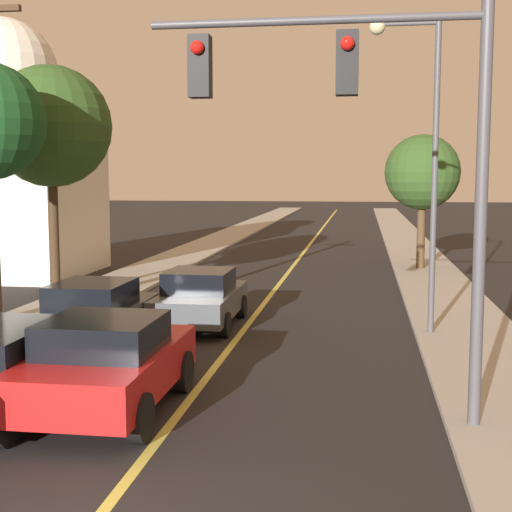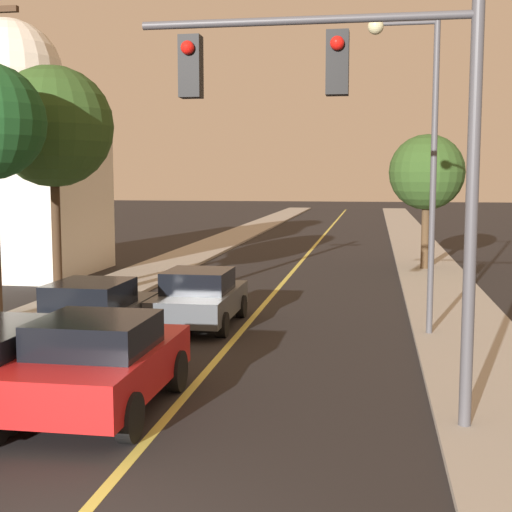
% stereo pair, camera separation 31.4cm
% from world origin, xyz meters
% --- Properties ---
extents(road_surface, '(8.17, 80.00, 0.01)m').
position_xyz_m(road_surface, '(0.00, 36.00, 0.01)').
color(road_surface, black).
rests_on(road_surface, ground).
extents(sidewalk_left, '(2.50, 80.00, 0.12)m').
position_xyz_m(sidewalk_left, '(-5.33, 36.00, 0.06)').
color(sidewalk_left, '#9E998E').
rests_on(sidewalk_left, ground).
extents(sidewalk_right, '(2.50, 80.00, 0.12)m').
position_xyz_m(sidewalk_right, '(5.33, 36.00, 0.06)').
color(sidewalk_right, '#9E998E').
rests_on(sidewalk_right, ground).
extents(car_near_lane_front, '(2.06, 3.92, 1.55)m').
position_xyz_m(car_near_lane_front, '(-1.14, 4.39, 0.81)').
color(car_near_lane_front, red).
rests_on(car_near_lane_front, ground).
extents(car_near_lane_second, '(1.88, 3.82, 1.44)m').
position_xyz_m(car_near_lane_second, '(-1.14, 11.01, 0.72)').
color(car_near_lane_second, '#474C51').
rests_on(car_near_lane_second, ground).
extents(car_outer_lane_second, '(1.88, 4.17, 1.47)m').
position_xyz_m(car_outer_lane_second, '(-2.94, 8.52, 0.75)').
color(car_outer_lane_second, '#474C51').
rests_on(car_outer_lane_second, ground).
extents(traffic_signal_mast, '(4.88, 0.42, 6.09)m').
position_xyz_m(traffic_signal_mast, '(2.91, 4.36, 4.48)').
color(traffic_signal_mast, '#47474C').
rests_on(traffic_signal_mast, ground).
extents(streetlamp_right, '(1.60, 0.36, 7.17)m').
position_xyz_m(streetlamp_right, '(4.08, 10.62, 4.69)').
color(streetlamp_right, '#47474C').
rests_on(streetlamp_right, ground).
extents(tree_left_far, '(3.54, 3.54, 6.84)m').
position_xyz_m(tree_left_far, '(-6.22, 13.84, 5.17)').
color(tree_left_far, '#3D2B1C').
rests_on(tree_left_far, ground).
extents(tree_right_near, '(2.93, 2.93, 5.25)m').
position_xyz_m(tree_right_near, '(5.12, 22.53, 3.87)').
color(tree_right_near, '#4C3823').
rests_on(tree_right_near, ground).
extents(domed_building_left, '(5.88, 5.88, 9.58)m').
position_xyz_m(domed_building_left, '(-10.53, 19.34, 4.22)').
color(domed_building_left, silver).
rests_on(domed_building_left, ground).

